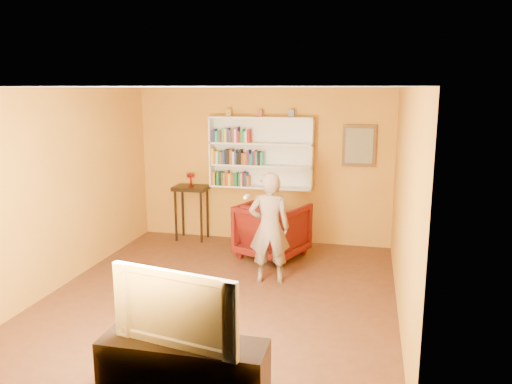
{
  "coord_description": "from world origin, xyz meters",
  "views": [
    {
      "loc": [
        1.83,
        -5.99,
        2.69
      ],
      "look_at": [
        0.28,
        0.75,
        1.25
      ],
      "focal_mm": 35.0,
      "sensor_mm": 36.0,
      "label": 1
    }
  ],
  "objects_px": {
    "bookshelf": "(262,153)",
    "armchair": "(273,230)",
    "console_table": "(191,195)",
    "person": "(269,228)",
    "ruby_lustre": "(191,176)",
    "tv_cabinet": "(184,369)",
    "television": "(182,305)"
  },
  "relations": [
    {
      "from": "console_table",
      "to": "television",
      "type": "bearing_deg",
      "value": -70.79
    },
    {
      "from": "console_table",
      "to": "tv_cabinet",
      "type": "distance_m",
      "value": 4.8
    },
    {
      "from": "console_table",
      "to": "person",
      "type": "xyz_separation_m",
      "value": [
        1.77,
        -1.68,
        -0.02
      ]
    },
    {
      "from": "armchair",
      "to": "television",
      "type": "distance_m",
      "value": 3.9
    },
    {
      "from": "tv_cabinet",
      "to": "person",
      "type": "bearing_deg",
      "value": 85.95
    },
    {
      "from": "ruby_lustre",
      "to": "tv_cabinet",
      "type": "relative_size",
      "value": 0.16
    },
    {
      "from": "bookshelf",
      "to": "ruby_lustre",
      "type": "xyz_separation_m",
      "value": [
        -1.25,
        -0.16,
        -0.44
      ]
    },
    {
      "from": "ruby_lustre",
      "to": "person",
      "type": "bearing_deg",
      "value": -43.62
    },
    {
      "from": "bookshelf",
      "to": "console_table",
      "type": "distance_m",
      "value": 1.49
    },
    {
      "from": "person",
      "to": "television",
      "type": "xyz_separation_m",
      "value": [
        -0.2,
        -2.82,
        0.09
      ]
    },
    {
      "from": "bookshelf",
      "to": "ruby_lustre",
      "type": "distance_m",
      "value": 1.34
    },
    {
      "from": "bookshelf",
      "to": "armchair",
      "type": "height_order",
      "value": "bookshelf"
    },
    {
      "from": "console_table",
      "to": "tv_cabinet",
      "type": "height_order",
      "value": "console_table"
    },
    {
      "from": "ruby_lustre",
      "to": "tv_cabinet",
      "type": "bearing_deg",
      "value": -70.79
    },
    {
      "from": "console_table",
      "to": "armchair",
      "type": "xyz_separation_m",
      "value": [
        1.61,
        -0.63,
        -0.36
      ]
    },
    {
      "from": "bookshelf",
      "to": "television",
      "type": "xyz_separation_m",
      "value": [
        0.32,
        -4.66,
        -0.72
      ]
    },
    {
      "from": "television",
      "to": "ruby_lustre",
      "type": "bearing_deg",
      "value": 120.35
    },
    {
      "from": "armchair",
      "to": "person",
      "type": "relative_size",
      "value": 0.62
    },
    {
      "from": "ruby_lustre",
      "to": "television",
      "type": "xyz_separation_m",
      "value": [
        1.57,
        -4.5,
        -0.28
      ]
    },
    {
      "from": "console_table",
      "to": "armchair",
      "type": "height_order",
      "value": "console_table"
    },
    {
      "from": "person",
      "to": "television",
      "type": "height_order",
      "value": "person"
    },
    {
      "from": "ruby_lustre",
      "to": "armchair",
      "type": "distance_m",
      "value": 1.86
    },
    {
      "from": "bookshelf",
      "to": "television",
      "type": "distance_m",
      "value": 4.73
    },
    {
      "from": "bookshelf",
      "to": "tv_cabinet",
      "type": "xyz_separation_m",
      "value": [
        0.32,
        -4.66,
        -1.33
      ]
    },
    {
      "from": "console_table",
      "to": "armchair",
      "type": "relative_size",
      "value": 1.0
    },
    {
      "from": "person",
      "to": "tv_cabinet",
      "type": "distance_m",
      "value": 2.87
    },
    {
      "from": "console_table",
      "to": "tv_cabinet",
      "type": "bearing_deg",
      "value": -70.79
    },
    {
      "from": "console_table",
      "to": "person",
      "type": "distance_m",
      "value": 2.44
    },
    {
      "from": "bookshelf",
      "to": "armchair",
      "type": "xyz_separation_m",
      "value": [
        0.36,
        -0.79,
        -1.15
      ]
    },
    {
      "from": "ruby_lustre",
      "to": "armchair",
      "type": "relative_size",
      "value": 0.25
    },
    {
      "from": "armchair",
      "to": "television",
      "type": "bearing_deg",
      "value": 110.84
    },
    {
      "from": "tv_cabinet",
      "to": "television",
      "type": "distance_m",
      "value": 0.61
    }
  ]
}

